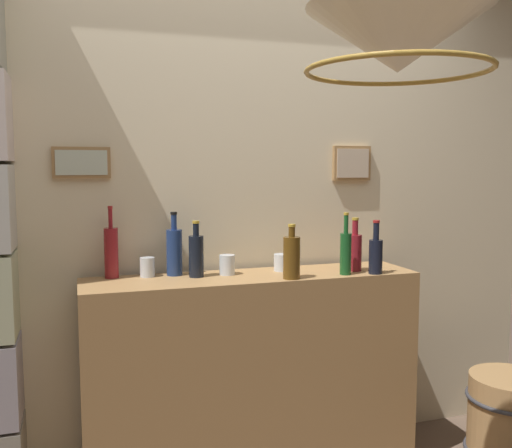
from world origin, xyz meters
name	(u,v)px	position (x,y,z in m)	size (l,w,h in m)	color
panelled_rear_partition	(237,180)	(0.00, 1.10, 1.43)	(3.46, 0.15, 2.71)	beige
bar_shelf_unit	(253,376)	(0.00, 0.83, 0.49)	(1.59, 0.37, 0.99)	#9E7547
liquor_bottle_port	(111,252)	(-0.64, 0.97, 1.11)	(0.06, 0.06, 0.33)	maroon
liquor_bottle_gin	(292,257)	(0.15, 0.70, 1.09)	(0.08, 0.08, 0.25)	brown
liquor_bottle_sherry	(174,251)	(-0.35, 0.95, 1.10)	(0.08, 0.08, 0.30)	navy
liquor_bottle_whiskey	(196,255)	(-0.26, 0.88, 1.09)	(0.07, 0.07, 0.26)	black
liquor_bottle_scotch	(346,252)	(0.43, 0.72, 1.10)	(0.05, 0.05, 0.30)	#195022
liquor_bottle_tequila	(355,251)	(0.52, 0.79, 1.09)	(0.07, 0.07, 0.26)	maroon
liquor_bottle_rye	(376,254)	(0.58, 0.69, 1.08)	(0.07, 0.07, 0.26)	black
glass_tumbler_rocks	(147,267)	(-0.48, 0.95, 1.03)	(0.07, 0.07, 0.09)	silver
glass_tumbler_highball	(227,265)	(-0.11, 0.89, 1.03)	(0.08, 0.08, 0.09)	silver
glass_tumbler_shot	(282,262)	(0.17, 0.90, 1.03)	(0.08, 0.08, 0.08)	silver
pendant_lamp	(398,42)	(0.15, -0.16, 1.87)	(0.57, 0.57, 0.58)	#EFE5C6
wooden_barrel	(510,424)	(1.21, 0.46, 0.24)	(0.43, 0.43, 0.48)	#9E7547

